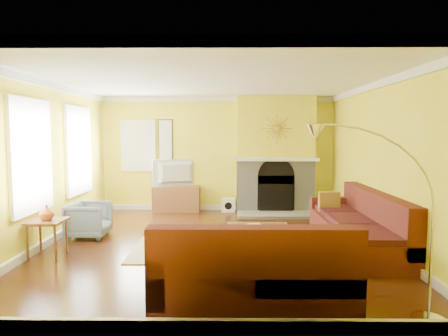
{
  "coord_description": "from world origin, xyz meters",
  "views": [
    {
      "loc": [
        0.25,
        -6.53,
        1.84
      ],
      "look_at": [
        0.17,
        0.4,
        1.24
      ],
      "focal_mm": 32.0,
      "sensor_mm": 36.0,
      "label": 1
    }
  ],
  "objects_px": {
    "media_console": "(177,199)",
    "side_table": "(48,238)",
    "armchair": "(89,220)",
    "coffee_table": "(259,241)",
    "sectional_sofa": "(285,228)",
    "arc_lamp": "(378,227)"
  },
  "relations": [
    {
      "from": "media_console",
      "to": "side_table",
      "type": "distance_m",
      "value": 3.8
    },
    {
      "from": "armchair",
      "to": "coffee_table",
      "type": "bearing_deg",
      "value": -107.2
    },
    {
      "from": "sectional_sofa",
      "to": "side_table",
      "type": "height_order",
      "value": "sectional_sofa"
    },
    {
      "from": "arc_lamp",
      "to": "sectional_sofa",
      "type": "bearing_deg",
      "value": 105.77
    },
    {
      "from": "armchair",
      "to": "media_console",
      "type": "bearing_deg",
      "value": -27.55
    },
    {
      "from": "sectional_sofa",
      "to": "coffee_table",
      "type": "relative_size",
      "value": 4.02
    },
    {
      "from": "coffee_table",
      "to": "arc_lamp",
      "type": "relative_size",
      "value": 0.51
    },
    {
      "from": "sectional_sofa",
      "to": "media_console",
      "type": "xyz_separation_m",
      "value": [
        -2.06,
        3.51,
        -0.15
      ]
    },
    {
      "from": "sectional_sofa",
      "to": "arc_lamp",
      "type": "distance_m",
      "value": 2.2
    },
    {
      "from": "arc_lamp",
      "to": "armchair",
      "type": "bearing_deg",
      "value": 140.66
    },
    {
      "from": "media_console",
      "to": "armchair",
      "type": "relative_size",
      "value": 1.58
    },
    {
      "from": "media_console",
      "to": "side_table",
      "type": "relative_size",
      "value": 1.95
    },
    {
      "from": "side_table",
      "to": "armchair",
      "type": "bearing_deg",
      "value": 78.23
    },
    {
      "from": "coffee_table",
      "to": "armchair",
      "type": "xyz_separation_m",
      "value": [
        -2.94,
        0.91,
        0.12
      ]
    },
    {
      "from": "coffee_table",
      "to": "media_console",
      "type": "bearing_deg",
      "value": 117.18
    },
    {
      "from": "armchair",
      "to": "side_table",
      "type": "distance_m",
      "value": 1.14
    },
    {
      "from": "side_table",
      "to": "arc_lamp",
      "type": "xyz_separation_m",
      "value": [
        4.12,
        -2.07,
        0.68
      ]
    },
    {
      "from": "sectional_sofa",
      "to": "armchair",
      "type": "distance_m",
      "value": 3.49
    },
    {
      "from": "armchair",
      "to": "arc_lamp",
      "type": "bearing_deg",
      "value": -129.34
    },
    {
      "from": "media_console",
      "to": "armchair",
      "type": "bearing_deg",
      "value": -117.55
    },
    {
      "from": "coffee_table",
      "to": "side_table",
      "type": "height_order",
      "value": "side_table"
    },
    {
      "from": "sectional_sofa",
      "to": "side_table",
      "type": "distance_m",
      "value": 3.54
    }
  ]
}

